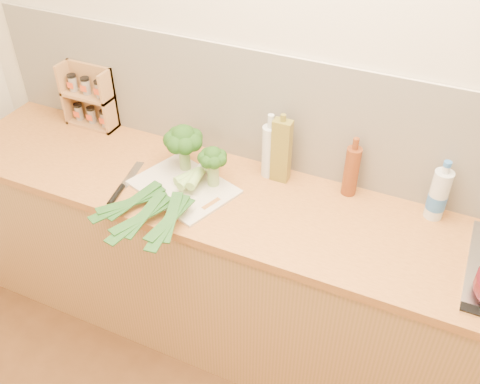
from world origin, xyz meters
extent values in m
plane|color=beige|center=(0.00, 1.50, 1.30)|extent=(3.50, 0.00, 3.50)
cube|color=silver|center=(0.00, 1.49, 1.17)|extent=(3.20, 0.02, 0.54)
cube|color=#B57F4B|center=(0.00, 1.20, 0.43)|extent=(3.20, 0.60, 0.86)
cube|color=#C5803A|center=(0.00, 1.20, 0.88)|extent=(3.20, 0.62, 0.04)
cube|color=beige|center=(-0.44, 1.16, 0.91)|extent=(0.50, 0.43, 0.01)
cylinder|color=#83A45F|center=(-0.50, 1.28, 0.96)|extent=(0.05, 0.05, 0.10)
sphere|color=#11340E|center=(-0.50, 1.28, 1.08)|extent=(0.11, 0.11, 0.11)
sphere|color=#11340E|center=(-0.45, 1.28, 1.06)|extent=(0.08, 0.08, 0.08)
sphere|color=#11340E|center=(-0.47, 1.32, 1.06)|extent=(0.08, 0.08, 0.08)
sphere|color=#11340E|center=(-0.51, 1.33, 1.06)|extent=(0.08, 0.08, 0.08)
sphere|color=#11340E|center=(-0.55, 1.30, 1.06)|extent=(0.08, 0.08, 0.08)
sphere|color=#11340E|center=(-0.55, 1.26, 1.06)|extent=(0.08, 0.08, 0.08)
sphere|color=#11340E|center=(-0.51, 1.23, 1.06)|extent=(0.08, 0.08, 0.08)
sphere|color=#11340E|center=(-0.47, 1.24, 1.06)|extent=(0.08, 0.08, 0.08)
cylinder|color=#83A45F|center=(-0.33, 1.23, 0.96)|extent=(0.05, 0.05, 0.10)
sphere|color=#11340E|center=(-0.33, 1.23, 1.06)|extent=(0.08, 0.08, 0.08)
sphere|color=#11340E|center=(-0.30, 1.23, 1.05)|extent=(0.06, 0.06, 0.06)
sphere|color=#11340E|center=(-0.31, 1.25, 1.05)|extent=(0.06, 0.06, 0.06)
sphere|color=#11340E|center=(-0.34, 1.26, 1.05)|extent=(0.06, 0.06, 0.06)
sphere|color=#11340E|center=(-0.37, 1.24, 1.05)|extent=(0.06, 0.06, 0.06)
sphere|color=#11340E|center=(-0.37, 1.21, 1.05)|extent=(0.06, 0.06, 0.06)
sphere|color=#11340E|center=(-0.34, 1.19, 1.05)|extent=(0.06, 0.06, 0.06)
sphere|color=#11340E|center=(-0.31, 1.20, 1.05)|extent=(0.06, 0.06, 0.06)
cylinder|color=white|center=(-0.40, 1.30, 0.94)|extent=(0.08, 0.11, 0.04)
cylinder|color=#92C361|center=(-0.45, 1.20, 0.94)|extent=(0.09, 0.13, 0.04)
cube|color=#1E4B1B|center=(-0.57, 0.95, 0.94)|extent=(0.22, 0.27, 0.02)
cube|color=#1E4B1B|center=(-0.58, 0.93, 0.94)|extent=(0.20, 0.33, 0.01)
cube|color=#1E4B1B|center=(-0.57, 0.96, 0.94)|extent=(0.12, 0.28, 0.02)
cylinder|color=white|center=(-0.39, 1.31, 0.95)|extent=(0.06, 0.13, 0.04)
cylinder|color=#92C361|center=(-0.41, 1.18, 0.95)|extent=(0.07, 0.16, 0.04)
cube|color=#1E4B1B|center=(-0.47, 0.88, 0.95)|extent=(0.15, 0.30, 0.02)
cube|color=#1E4B1B|center=(-0.47, 0.86, 0.96)|extent=(0.11, 0.34, 0.01)
cube|color=#1E4B1B|center=(-0.47, 0.89, 0.96)|extent=(0.05, 0.28, 0.02)
cylinder|color=white|center=(-0.40, 1.26, 0.97)|extent=(0.05, 0.10, 0.04)
cylinder|color=#92C361|center=(-0.38, 1.16, 0.97)|extent=(0.06, 0.12, 0.04)
cube|color=#1E4B1B|center=(-0.35, 0.89, 0.97)|extent=(0.06, 0.30, 0.02)
cube|color=#1E4B1B|center=(-0.35, 0.87, 0.97)|extent=(0.09, 0.34, 0.01)
cube|color=#1E4B1B|center=(-0.35, 0.90, 0.98)|extent=(0.13, 0.28, 0.02)
cube|color=silver|center=(-0.71, 1.15, 0.90)|extent=(0.07, 0.20, 0.00)
cylinder|color=black|center=(-0.68, 0.99, 0.91)|extent=(0.05, 0.13, 0.02)
cube|color=tan|center=(-1.13, 1.47, 1.06)|extent=(0.27, 0.02, 0.32)
cube|color=tan|center=(-1.13, 1.43, 0.91)|extent=(0.27, 0.11, 0.02)
cube|color=tan|center=(-1.13, 1.43, 1.07)|extent=(0.27, 0.11, 0.02)
cube|color=tan|center=(-1.25, 1.43, 1.06)|extent=(0.01, 0.11, 0.32)
cube|color=tan|center=(-1.00, 1.43, 1.06)|extent=(0.01, 0.11, 0.32)
cylinder|color=gray|center=(-1.21, 1.43, 0.95)|extent=(0.04, 0.04, 0.07)
cylinder|color=gray|center=(-1.13, 1.43, 0.95)|extent=(0.04, 0.04, 0.07)
cylinder|color=gray|center=(-1.05, 1.43, 0.95)|extent=(0.04, 0.04, 0.07)
cylinder|color=gray|center=(-1.21, 1.43, 1.12)|extent=(0.04, 0.04, 0.07)
cylinder|color=gray|center=(-1.13, 1.43, 1.12)|extent=(0.04, 0.04, 0.07)
cylinder|color=gray|center=(-1.05, 1.43, 1.12)|extent=(0.04, 0.04, 0.07)
cube|color=olive|center=(-0.09, 1.40, 1.05)|extent=(0.08, 0.05, 0.30)
cylinder|color=olive|center=(-0.09, 1.40, 1.21)|extent=(0.02, 0.02, 0.03)
cylinder|color=silver|center=(-0.15, 1.41, 1.02)|extent=(0.07, 0.07, 0.25)
cylinder|color=silver|center=(-0.15, 1.41, 1.18)|extent=(0.03, 0.03, 0.06)
cylinder|color=brown|center=(0.22, 1.43, 1.01)|extent=(0.06, 0.06, 0.23)
cylinder|color=brown|center=(0.22, 1.43, 1.15)|extent=(0.03, 0.03, 0.05)
cylinder|color=silver|center=(0.57, 1.42, 1.01)|extent=(0.08, 0.08, 0.22)
cylinder|color=silver|center=(0.57, 1.42, 1.14)|extent=(0.03, 0.03, 0.03)
cylinder|color=#3169B7|center=(0.57, 1.42, 0.98)|extent=(0.08, 0.08, 0.07)
camera|label=1|loc=(0.54, -0.41, 2.34)|focal=40.00mm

